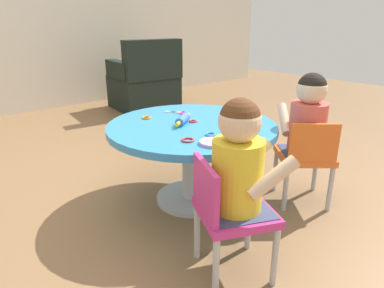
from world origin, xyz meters
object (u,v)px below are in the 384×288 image
child_chair_left (228,212)px  seated_child_right (308,117)px  seated_child_left (239,161)px  craft_table (192,141)px  child_chair_right (306,156)px  craft_scissors (178,112)px  armchair_dark (145,84)px  rolling_pin (183,119)px

child_chair_left → seated_child_right: size_ratio=1.05×
seated_child_left → seated_child_right: size_ratio=1.00×
craft_table → child_chair_left: size_ratio=1.83×
child_chair_right → seated_child_left: bearing=-169.4°
seated_child_left → seated_child_right: 0.81m
child_chair_right → craft_scissors: 0.83m
child_chair_left → seated_child_left: size_ratio=1.05×
armchair_dark → craft_scissors: 2.16m
seated_child_left → craft_scissors: (0.38, 0.86, -0.03)m
child_chair_left → armchair_dark: size_ratio=0.63×
seated_child_right → child_chair_right: bearing=-131.0°
craft_table → seated_child_right: size_ratio=1.93×
seated_child_left → child_chair_right: (0.77, 0.14, -0.23)m
craft_table → child_chair_right: bearing=-44.0°
craft_table → seated_child_left: size_ratio=1.93×
child_chair_right → rolling_pin: bearing=135.6°
seated_child_left → craft_scissors: size_ratio=3.70×
armchair_dark → rolling_pin: size_ratio=4.18×
child_chair_right → armchair_dark: 2.69m
armchair_dark → rolling_pin: 2.40m
armchair_dark → seated_child_right: bearing=-103.0°
craft_scissors → seated_child_right: bearing=-58.9°
rolling_pin → craft_scissors: rolling_pin is taller
seated_child_left → armchair_dark: armchair_dark is taller
child_chair_right → craft_scissors: (-0.39, 0.71, 0.19)m
craft_table → child_chair_left: child_chair_left is taller
armchair_dark → seated_child_left: bearing=-116.7°
seated_child_left → rolling_pin: (0.25, 0.65, -0.01)m
craft_table → seated_child_right: (0.51, -0.44, 0.14)m
child_chair_right → armchair_dark: bearing=76.6°
armchair_dark → rolling_pin: armchair_dark is taller
seated_child_right → armchair_dark: bearing=77.0°
child_chair_left → craft_scissors: size_ratio=3.89×
craft_scissors → child_chair_left: bearing=-116.3°
child_chair_right → seated_child_right: size_ratio=1.05×
seated_child_left → child_chair_right: size_ratio=0.95×
craft_table → rolling_pin: size_ratio=4.84×
child_chair_left → armchair_dark: bearing=62.6°
seated_child_right → craft_scissors: bearing=121.1°
craft_scissors → seated_child_left: bearing=-113.9°
craft_table → seated_child_left: 0.69m
craft_table → seated_child_right: seated_child_right is taller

